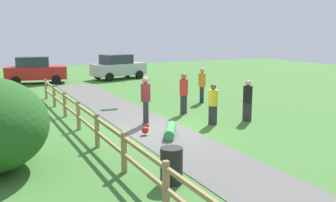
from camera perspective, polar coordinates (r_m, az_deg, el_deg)
The scene contains 13 objects.
ground_plane at distance 15.04m, azimuth -1.89°, elevation -4.17°, with size 60.00×60.00×0.00m, color #427533.
asphalt_path at distance 15.04m, azimuth -1.89°, elevation -4.13°, with size 2.40×28.00×0.02m, color #605E5B.
wooden_fence at distance 14.07m, azimuth -11.64°, elevation -2.58°, with size 0.12×18.12×1.10m.
trash_bin at distance 9.78m, azimuth 0.51°, elevation -9.30°, with size 0.56×0.56×0.90m, color black.
skater_riding at distance 15.59m, azimuth -3.25°, elevation 0.42°, with size 0.48×0.82×1.91m.
skater_fallen at distance 14.11m, azimuth 0.03°, elevation -4.28°, with size 1.46×1.54×0.36m.
skateboard_loose at distance 18.85m, azimuth -8.46°, elevation -1.09°, with size 0.81×0.25×0.08m.
bystander_yellow at distance 15.77m, azimuth 6.53°, elevation -0.22°, with size 0.54×0.54×1.64m.
bystander_orange at distance 20.61m, azimuth 4.93°, elevation 2.52°, with size 0.53×0.53×1.82m.
bystander_black at distance 16.62m, azimuth 11.43°, elevation 0.35°, with size 0.41×0.41×1.73m.
bystander_red at distance 17.70m, azimuth 2.29°, elevation 1.38°, with size 0.54×0.54×1.85m.
parked_car_silver at distance 31.17m, azimuth -7.23°, elevation 4.93°, with size 4.47×2.69×1.92m.
parked_car_red at distance 29.81m, azimuth -18.61°, elevation 4.26°, with size 4.43×2.55×1.92m.
Camera 1 is at (-5.89, -13.34, 3.69)m, focal length 42.19 mm.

